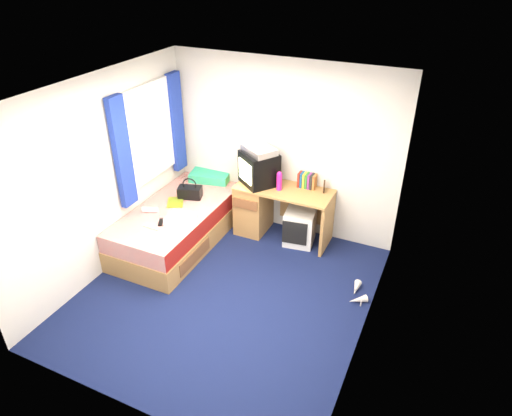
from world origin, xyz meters
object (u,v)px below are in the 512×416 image
at_px(aerosol_can, 275,179).
at_px(remote_control, 161,222).
at_px(magazine, 175,202).
at_px(handbag, 190,192).
at_px(picture_frame, 324,187).
at_px(white_heels, 357,294).
at_px(storage_cube, 300,227).
at_px(crt_tv, 259,168).
at_px(water_bottle, 150,210).
at_px(bed, 178,225).
at_px(colour_swatch_fan, 152,227).
at_px(pink_water_bottle, 279,182).
at_px(vcr, 259,150).
at_px(towel, 181,220).
at_px(desk, 265,207).
at_px(pillow, 210,176).

xyz_separation_m(aerosol_can, remote_control, (-1.06, -1.16, -0.30)).
bearing_deg(magazine, handbag, 64.16).
relative_size(picture_frame, white_heels, 0.34).
height_order(storage_cube, crt_tv, crt_tv).
relative_size(handbag, water_bottle, 1.79).
xyz_separation_m(bed, white_heels, (2.52, -0.10, -0.23)).
distance_m(storage_cube, aerosol_can, 0.74).
bearing_deg(colour_swatch_fan, picture_frame, 39.26).
distance_m(handbag, colour_swatch_fan, 0.87).
distance_m(bed, aerosol_can, 1.45).
bearing_deg(crt_tv, white_heels, 9.97).
distance_m(crt_tv, white_heels, 2.07).
bearing_deg(colour_swatch_fan, remote_control, 74.06).
distance_m(pink_water_bottle, magazine, 1.44).
xyz_separation_m(vcr, white_heels, (1.64, -0.84, -1.20)).
xyz_separation_m(towel, water_bottle, (-0.52, 0.08, -0.02)).
bearing_deg(white_heels, vcr, 152.93).
relative_size(remote_control, white_heels, 0.38).
xyz_separation_m(storage_cube, vcr, (-0.64, 0.06, 1.00)).
distance_m(desk, handbag, 1.06).
xyz_separation_m(desk, crt_tv, (-0.10, 0.00, 0.57)).
bearing_deg(storage_cube, remote_control, -151.94).
xyz_separation_m(crt_tv, water_bottle, (-1.11, -0.98, -0.40)).
height_order(bed, pink_water_bottle, pink_water_bottle).
distance_m(crt_tv, aerosol_can, 0.26).
relative_size(aerosol_can, magazine, 0.72).
bearing_deg(picture_frame, pillow, 164.44).
distance_m(vcr, aerosol_can, 0.45).
bearing_deg(storage_cube, magazine, -168.48).
bearing_deg(pink_water_bottle, magazine, -155.73).
height_order(bed, pillow, pillow).
bearing_deg(pillow, pink_water_bottle, -11.07).
relative_size(storage_cube, aerosol_can, 2.42).
bearing_deg(remote_control, aerosol_can, 20.35).
distance_m(handbag, magazine, 0.25).
bearing_deg(desk, pillow, 169.74).
bearing_deg(desk, pink_water_bottle, -14.61).
relative_size(desk, storage_cube, 2.66).
relative_size(pillow, pink_water_bottle, 2.45).
distance_m(pillow, magazine, 0.82).
xyz_separation_m(picture_frame, pink_water_bottle, (-0.56, -0.21, 0.05)).
bearing_deg(storage_cube, desk, 165.76).
distance_m(aerosol_can, white_heels, 1.85).
distance_m(pink_water_bottle, towel, 1.38).
bearing_deg(aerosol_can, storage_cube, -10.23).
xyz_separation_m(pink_water_bottle, remote_control, (-1.16, -1.09, -0.32)).
relative_size(magazine, colour_swatch_fan, 1.27).
bearing_deg(storage_cube, bed, -164.07).
relative_size(towel, remote_control, 2.08).
distance_m(handbag, water_bottle, 0.62).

